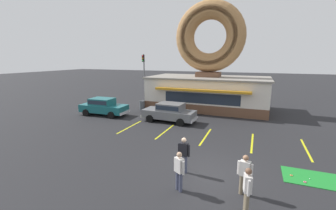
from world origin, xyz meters
name	(u,v)px	position (x,y,z in m)	size (l,w,h in m)	color
ground_plane	(207,174)	(0.00, 0.00, 0.00)	(160.00, 160.00, 0.00)	#232326
donut_shop_building	(208,73)	(-2.99, 13.94, 3.74)	(12.30, 6.75, 10.96)	brown
putting_mat	(335,182)	(5.31, 1.32, 0.01)	(4.14, 1.59, 0.03)	#1E842D
mini_donut_mid_left	(291,175)	(3.61, 1.21, 0.05)	(0.13, 0.13, 0.04)	#D17F47
mini_donut_far_left	(305,182)	(4.08, 0.79, 0.05)	(0.13, 0.13, 0.04)	#D8667F
golf_ball	(310,179)	(4.32, 1.16, 0.05)	(0.04, 0.04, 0.04)	white
car_grey	(170,112)	(-4.83, 7.54, 0.87)	(4.62, 2.11, 1.60)	slate
car_teal	(103,106)	(-11.46, 7.34, 0.87)	(4.62, 2.11, 1.60)	#196066
pedestrian_blue_sweater_man	(245,173)	(1.66, -1.07, 0.92)	(0.58, 0.32, 1.66)	#7F7056
pedestrian_hooded_kid	(184,153)	(-1.07, -0.26, 0.96)	(0.59, 0.26, 1.72)	#474C66
pedestrian_leather_jacket_man	(247,189)	(1.80, -2.16, 0.93)	(0.31, 0.59, 1.68)	#7F7056
pedestrian_clipboard_woman	(179,170)	(-0.79, -1.74, 0.92)	(0.52, 0.41, 1.66)	#474C66
trash_bin	(142,105)	(-9.08, 10.59, 0.50)	(0.57, 0.57, 0.97)	#51565B
traffic_light_pole	(144,70)	(-12.46, 17.54, 3.71)	(0.28, 0.47, 5.80)	#595B60
parking_stripe_far_left	(130,127)	(-7.17, 5.00, 0.00)	(0.12, 3.60, 0.01)	yellow
parking_stripe_left	(165,131)	(-4.17, 5.00, 0.00)	(0.12, 3.60, 0.01)	yellow
parking_stripe_mid_left	(206,137)	(-1.17, 5.00, 0.00)	(0.12, 3.60, 0.01)	yellow
parking_stripe_centre	(252,142)	(1.83, 5.00, 0.00)	(0.12, 3.60, 0.01)	yellow
parking_stripe_mid_right	(306,149)	(4.83, 5.00, 0.00)	(0.12, 3.60, 0.01)	yellow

